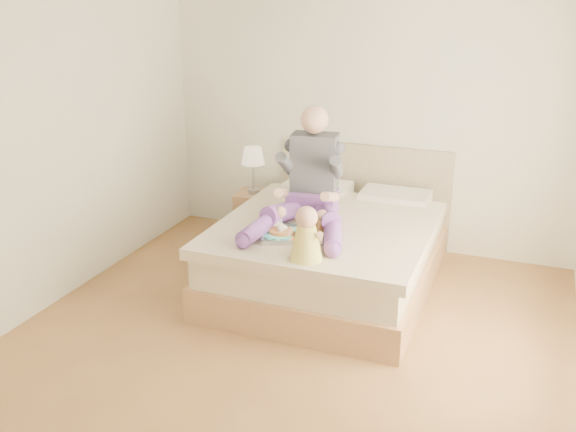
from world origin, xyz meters
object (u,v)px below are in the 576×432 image
(bed, at_px, (333,247))
(tray, at_px, (294,232))
(adult, at_px, (309,187))
(baby, at_px, (307,238))
(nightstand, at_px, (258,216))

(bed, height_order, tray, bed)
(adult, distance_m, baby, 0.84)
(bed, relative_size, adult, 1.84)
(bed, relative_size, tray, 3.72)
(bed, xyz_separation_m, baby, (0.09, -0.94, 0.45))
(adult, height_order, tray, adult)
(nightstand, height_order, baby, baby)
(bed, height_order, nightstand, bed)
(bed, relative_size, baby, 5.49)
(nightstand, height_order, tray, tray)
(bed, xyz_separation_m, tray, (-0.15, -0.56, 0.32))
(nightstand, bearing_deg, bed, -40.10)
(bed, height_order, adult, adult)
(baby, bearing_deg, adult, 101.47)
(adult, bearing_deg, bed, 32.80)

